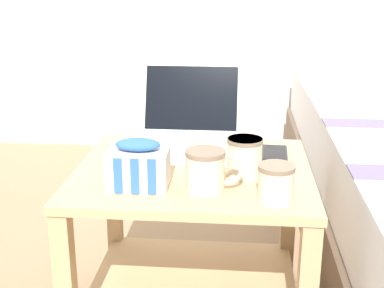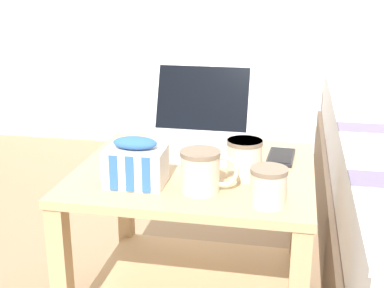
{
  "view_description": "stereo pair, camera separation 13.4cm",
  "coord_description": "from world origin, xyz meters",
  "px_view_note": "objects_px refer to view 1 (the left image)",
  "views": [
    {
      "loc": [
        0.12,
        -1.31,
        0.97
      ],
      "look_at": [
        0.0,
        -0.04,
        0.56
      ],
      "focal_mm": 50.0,
      "sensor_mm": 36.0,
      "label": 1
    },
    {
      "loc": [
        0.25,
        -1.29,
        0.97
      ],
      "look_at": [
        0.0,
        -0.04,
        0.56
      ],
      "focal_mm": 50.0,
      "sensor_mm": 36.0,
      "label": 2
    }
  ],
  "objects_px": {
    "mug_front_left": "(276,181)",
    "mug_front_right": "(244,155)",
    "mug_mid_center": "(207,169)",
    "snack_bag": "(138,166)",
    "laptop": "(188,131)",
    "cell_phone": "(275,154)"
  },
  "relations": [
    {
      "from": "laptop",
      "to": "mug_mid_center",
      "type": "distance_m",
      "value": 0.34
    },
    {
      "from": "laptop",
      "to": "snack_bag",
      "type": "relative_size",
      "value": 2.17
    },
    {
      "from": "mug_front_right",
      "to": "mug_mid_center",
      "type": "xyz_separation_m",
      "value": [
        -0.09,
        -0.11,
        0.0
      ]
    },
    {
      "from": "mug_front_left",
      "to": "snack_bag",
      "type": "relative_size",
      "value": 0.83
    },
    {
      "from": "laptop",
      "to": "cell_phone",
      "type": "bearing_deg",
      "value": -13.56
    },
    {
      "from": "mug_mid_center",
      "to": "mug_front_right",
      "type": "bearing_deg",
      "value": 51.6
    },
    {
      "from": "mug_front_right",
      "to": "mug_mid_center",
      "type": "relative_size",
      "value": 0.88
    },
    {
      "from": "mug_front_right",
      "to": "snack_bag",
      "type": "bearing_deg",
      "value": -158.7
    },
    {
      "from": "cell_phone",
      "to": "mug_front_left",
      "type": "bearing_deg",
      "value": -92.91
    },
    {
      "from": "laptop",
      "to": "mug_front_right",
      "type": "relative_size",
      "value": 2.6
    },
    {
      "from": "mug_mid_center",
      "to": "snack_bag",
      "type": "bearing_deg",
      "value": 175.84
    },
    {
      "from": "mug_front_left",
      "to": "mug_mid_center",
      "type": "bearing_deg",
      "value": 164.36
    },
    {
      "from": "mug_front_right",
      "to": "snack_bag",
      "type": "distance_m",
      "value": 0.27
    },
    {
      "from": "mug_front_left",
      "to": "mug_mid_center",
      "type": "xyz_separation_m",
      "value": [
        -0.16,
        0.04,
        0.01
      ]
    },
    {
      "from": "laptop",
      "to": "mug_mid_center",
      "type": "height_order",
      "value": "laptop"
    },
    {
      "from": "mug_front_right",
      "to": "snack_bag",
      "type": "height_order",
      "value": "snack_bag"
    },
    {
      "from": "laptop",
      "to": "cell_phone",
      "type": "xyz_separation_m",
      "value": [
        0.25,
        -0.06,
        -0.04
      ]
    },
    {
      "from": "cell_phone",
      "to": "snack_bag",
      "type": "bearing_deg",
      "value": -142.85
    },
    {
      "from": "mug_mid_center",
      "to": "snack_bag",
      "type": "xyz_separation_m",
      "value": [
        -0.16,
        0.01,
        -0.0
      ]
    },
    {
      "from": "mug_front_right",
      "to": "laptop",
      "type": "bearing_deg",
      "value": 126.57
    },
    {
      "from": "mug_front_left",
      "to": "snack_bag",
      "type": "bearing_deg",
      "value": 170.09
    },
    {
      "from": "mug_front_left",
      "to": "mug_front_right",
      "type": "xyz_separation_m",
      "value": [
        -0.07,
        0.15,
        0.01
      ]
    }
  ]
}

